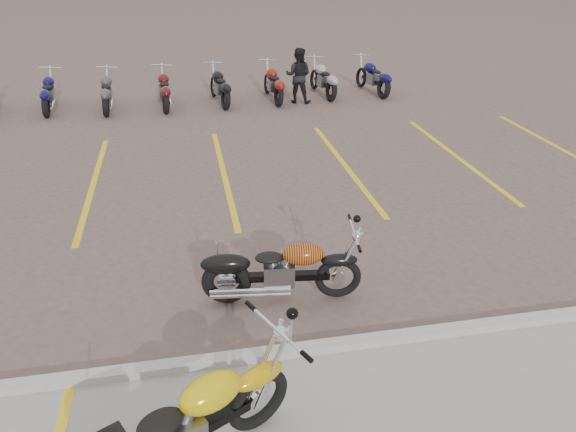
% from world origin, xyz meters
% --- Properties ---
extents(ground, '(100.00, 100.00, 0.00)m').
position_xyz_m(ground, '(0.00, 0.00, 0.00)').
color(ground, '#6F554F').
rests_on(ground, ground).
extents(curb, '(60.00, 0.18, 0.12)m').
position_xyz_m(curb, '(0.00, -2.00, 0.06)').
color(curb, '#ADAAA3').
rests_on(curb, ground).
extents(parking_stripes, '(38.00, 5.50, 0.01)m').
position_xyz_m(parking_stripes, '(0.00, 4.00, 0.00)').
color(parking_stripes, gold).
rests_on(parking_stripes, ground).
extents(flame_cruiser, '(2.21, 0.46, 0.91)m').
position_xyz_m(flame_cruiser, '(0.33, -0.82, 0.45)').
color(flame_cruiser, black).
rests_on(flame_cruiser, ground).
extents(person_b, '(0.98, 0.89, 1.64)m').
position_xyz_m(person_b, '(2.78, 9.37, 0.82)').
color(person_b, black).
rests_on(person_b, ground).
extents(bg_bike_row, '(15.60, 2.03, 1.10)m').
position_xyz_m(bg_bike_row, '(-2.09, 9.78, 0.55)').
color(bg_bike_row, black).
rests_on(bg_bike_row, ground).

